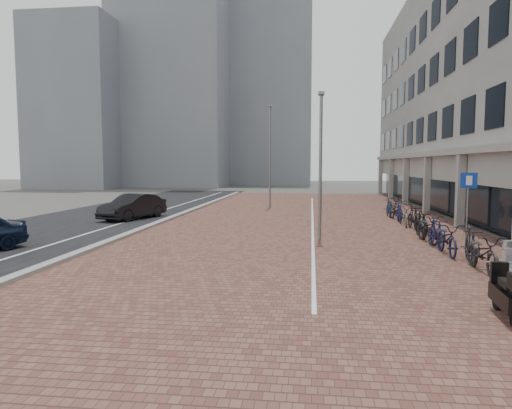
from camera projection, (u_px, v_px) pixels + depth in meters
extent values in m
plane|color=#474442|center=(228.00, 275.00, 11.76)|extent=(140.00, 140.00, 0.00)
cube|color=brown|center=(309.00, 220.00, 23.39)|extent=(14.50, 42.00, 0.04)
cube|color=black|center=(105.00, 217.00, 24.71)|extent=(8.00, 50.00, 0.03)
cube|color=gray|center=(175.00, 217.00, 24.24)|extent=(0.35, 42.00, 0.14)
cube|color=white|center=(141.00, 217.00, 24.47)|extent=(0.12, 44.00, 0.00)
cube|color=white|center=(312.00, 219.00, 23.36)|extent=(0.10, 30.00, 0.00)
cube|color=#9E9E99|center=(509.00, 63.00, 25.27)|extent=(8.00, 40.00, 13.00)
cube|color=black|center=(441.00, 184.00, 26.28)|extent=(0.15, 38.00, 3.20)
cube|color=#9E9E99|center=(439.00, 154.00, 26.15)|extent=(1.60, 38.00, 0.30)
cube|color=#9E9E99|center=(460.00, 190.00, 20.44)|extent=(0.35, 0.35, 3.40)
cube|color=#9E9E99|center=(427.00, 184.00, 26.38)|extent=(0.35, 0.35, 3.40)
cube|color=#9E9E99|center=(406.00, 181.00, 32.31)|extent=(0.35, 0.35, 3.40)
cube|color=#9E9E99|center=(391.00, 178.00, 38.24)|extent=(0.35, 0.35, 3.40)
cube|color=#9E9E99|center=(380.00, 176.00, 44.17)|extent=(0.35, 0.35, 3.40)
cube|color=gray|center=(174.00, 64.00, 59.75)|extent=(14.00, 12.00, 32.00)
cube|color=gray|center=(270.00, 94.00, 65.49)|extent=(12.00, 10.00, 26.00)
cube|color=gray|center=(81.00, 106.00, 55.55)|extent=(10.00, 10.00, 20.00)
imported|color=black|center=(133.00, 207.00, 23.69)|extent=(2.57, 4.22, 1.31)
cylinder|color=slate|center=(467.00, 213.00, 15.72)|extent=(0.07, 0.07, 2.35)
cube|color=#0C32A5|center=(469.00, 180.00, 15.60)|extent=(0.52, 0.19, 0.53)
cylinder|color=gray|center=(320.00, 168.00, 16.93)|extent=(0.12, 0.12, 5.45)
cylinder|color=slate|center=(270.00, 157.00, 29.58)|extent=(0.12, 0.12, 6.63)
imported|color=black|center=(483.00, 253.00, 11.91)|extent=(0.75, 1.99, 1.04)
imported|color=black|center=(470.00, 245.00, 13.04)|extent=(0.79, 1.81, 1.05)
imported|color=black|center=(447.00, 239.00, 14.21)|extent=(0.71, 1.98, 1.04)
imported|color=#151439|center=(436.00, 233.00, 15.36)|extent=(0.53, 1.76, 1.05)
imported|color=black|center=(428.00, 229.00, 16.49)|extent=(0.88, 2.03, 1.04)
imported|color=black|center=(421.00, 224.00, 17.63)|extent=(0.52, 1.76, 1.05)
imported|color=black|center=(421.00, 221.00, 18.73)|extent=(0.74, 1.99, 1.04)
imported|color=black|center=(413.00, 218.00, 19.88)|extent=(0.55, 1.76, 1.05)
imported|color=#615E58|center=(406.00, 215.00, 21.02)|extent=(1.02, 2.06, 1.04)
imported|color=#16193E|center=(399.00, 212.00, 22.17)|extent=(0.63, 1.78, 1.05)
imported|color=black|center=(396.00, 210.00, 23.30)|extent=(0.94, 2.04, 1.04)
imported|color=#16233E|center=(389.00, 208.00, 24.46)|extent=(0.55, 1.76, 1.05)
imported|color=black|center=(393.00, 206.00, 25.54)|extent=(0.95, 2.05, 1.04)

